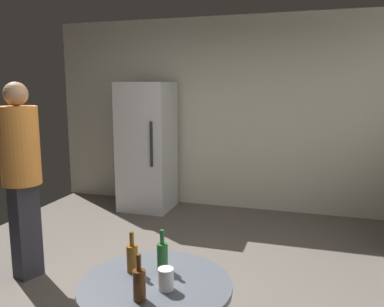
{
  "coord_description": "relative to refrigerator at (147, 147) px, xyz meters",
  "views": [
    {
      "loc": [
        1.11,
        -2.87,
        1.74
      ],
      "look_at": [
        0.07,
        0.53,
        1.13
      ],
      "focal_mm": 36.69,
      "sensor_mm": 36.0,
      "label": 1
    }
  ],
  "objects": [
    {
      "name": "person_in_orange_shirt",
      "position": [
        -0.24,
        -2.25,
        0.15
      ],
      "size": [
        0.43,
        0.43,
        1.78
      ],
      "rotation": [
        0.0,
        0.0,
        -0.31
      ],
      "color": "#2D2D38",
      "rests_on": "ground_plane"
    },
    {
      "name": "foreground_table",
      "position": [
        1.48,
        -3.32,
        -0.27
      ],
      "size": [
        0.8,
        0.8,
        0.73
      ],
      "color": "#4C515B",
      "rests_on": "ground_plane"
    },
    {
      "name": "beer_bottle_green",
      "position": [
        1.46,
        -3.16,
        -0.08
      ],
      "size": [
        0.06,
        0.06,
        0.23
      ],
      "color": "#26662D",
      "rests_on": "foreground_table"
    },
    {
      "name": "beer_bottle_brown",
      "position": [
        1.47,
        -3.49,
        -0.08
      ],
      "size": [
        0.06,
        0.06,
        0.23
      ],
      "color": "#593314",
      "rests_on": "foreground_table"
    },
    {
      "name": "ground_plane",
      "position": [
        1.1,
        -2.2,
        -0.95
      ],
      "size": [
        5.2,
        5.2,
        0.1
      ],
      "primitive_type": "cube",
      "color": "#5B544C"
    },
    {
      "name": "beer_bottle_amber",
      "position": [
        1.31,
        -3.23,
        -0.08
      ],
      "size": [
        0.06,
        0.06,
        0.23
      ],
      "color": "#8C5919",
      "rests_on": "foreground_table"
    },
    {
      "name": "plastic_cup_white",
      "position": [
        1.56,
        -3.36,
        -0.11
      ],
      "size": [
        0.08,
        0.08,
        0.11
      ],
      "primitive_type": "cylinder",
      "color": "white",
      "rests_on": "foreground_table"
    },
    {
      "name": "wall_back",
      "position": [
        1.1,
        0.43,
        0.45
      ],
      "size": [
        5.32,
        0.06,
        2.7
      ],
      "primitive_type": "cube",
      "color": "beige",
      "rests_on": "ground_plane"
    },
    {
      "name": "refrigerator",
      "position": [
        0.0,
        0.0,
        0.0
      ],
      "size": [
        0.7,
        0.68,
        1.8
      ],
      "color": "silver",
      "rests_on": "ground_plane"
    }
  ]
}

